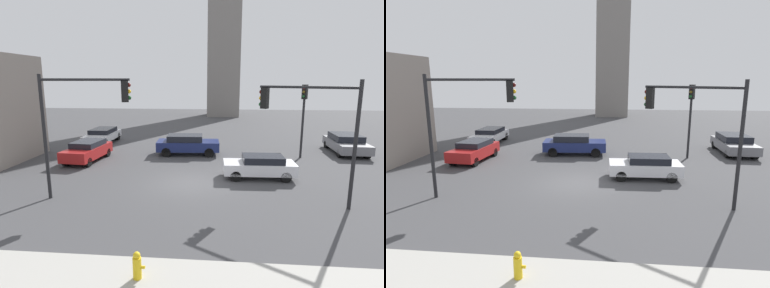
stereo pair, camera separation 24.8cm
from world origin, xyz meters
TOP-DOWN VIEW (x-y plane):
  - ground_plane at (0.00, 0.00)m, footprint 87.23×87.23m
  - traffic_light_0 at (-4.82, -2.13)m, footprint 3.80×1.55m
  - traffic_light_1 at (5.43, -1.74)m, footprint 3.84×2.50m
  - traffic_light_2 at (7.31, 6.34)m, footprint 0.45×0.49m
  - fire_hydrant at (-0.70, -8.57)m, footprint 0.34×0.24m
  - car_0 at (-7.58, 4.17)m, footprint 2.21×4.28m
  - car_1 at (3.80, 1.29)m, footprint 4.05×1.80m
  - car_2 at (-8.79, 10.14)m, footprint 1.94×4.78m
  - car_3 at (11.19, 8.33)m, footprint 2.34×4.85m
  - car_4 at (-0.90, 6.64)m, footprint 4.68×2.11m

SIDE VIEW (x-z plane):
  - ground_plane at x=0.00m, z-range 0.00..0.00m
  - fire_hydrant at x=-0.70m, z-range 0.13..0.93m
  - car_1 at x=3.80m, z-range 0.05..1.37m
  - car_2 at x=-8.79m, z-range 0.07..1.38m
  - car_0 at x=-7.58m, z-range 0.05..1.43m
  - car_3 at x=11.19m, z-range 0.04..1.46m
  - car_4 at x=-0.90m, z-range 0.05..1.54m
  - traffic_light_2 at x=7.31m, z-range 1.02..6.21m
  - traffic_light_1 at x=5.43m, z-range 1.18..6.70m
  - traffic_light_0 at x=-4.82m, z-range 1.25..7.01m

